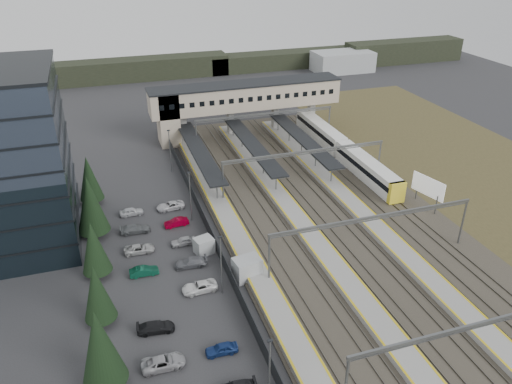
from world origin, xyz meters
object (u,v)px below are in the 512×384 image
object	(u,v)px
relay_cabin_near	(247,268)
footbridge	(233,100)
billboard	(428,188)
relay_cabin_far	(204,246)
train	(342,149)

from	to	relation	value
relay_cabin_near	footbridge	world-z (taller)	footbridge
footbridge	billboard	xyz separation A→B (m)	(20.19, -39.48, -4.44)
relay_cabin_far	train	xyz separation A→B (m)	(32.13, 22.64, 0.89)
relay_cabin_near	footbridge	bearing A→B (deg)	76.07
relay_cabin_near	billboard	xyz separation A→B (m)	(32.10, 8.56, 2.10)
billboard	relay_cabin_near	bearing A→B (deg)	-165.08
relay_cabin_far	train	size ratio (longest dim) A/B	0.07
billboard	train	bearing A→B (deg)	100.41
train	relay_cabin_far	bearing A→B (deg)	-144.84
billboard	relay_cabin_far	bearing A→B (deg)	-177.66
train	relay_cabin_near	bearing A→B (deg)	-133.51
relay_cabin_near	train	bearing A→B (deg)	46.49
relay_cabin_far	train	distance (m)	39.32
relay_cabin_far	train	world-z (taller)	train
relay_cabin_far	billboard	size ratio (longest dim) A/B	0.49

